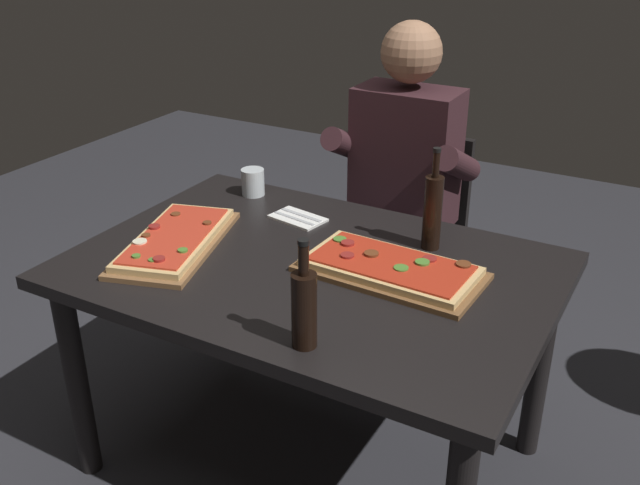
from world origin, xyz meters
TOP-DOWN VIEW (x-y plane):
  - ground_plane at (0.00, 0.00)m, footprint 6.40×6.40m
  - dining_table at (0.00, 0.00)m, footprint 1.40×0.96m
  - pizza_rectangular_front at (0.23, 0.05)m, footprint 0.53×0.29m
  - pizza_rectangular_left at (-0.43, -0.10)m, footprint 0.39×0.56m
  - wine_bottle_dark at (0.20, -0.38)m, footprint 0.06×0.06m
  - oil_bottle_amber at (0.26, 0.28)m, footprint 0.06×0.06m
  - tumbler_near_camera at (-0.46, 0.37)m, footprint 0.08×0.08m
  - napkin_cutlery_set at (-0.20, 0.26)m, footprint 0.20×0.14m
  - diner_chair at (-0.04, 0.86)m, footprint 0.44×0.44m
  - seated_diner at (-0.04, 0.74)m, footprint 0.53×0.41m

SIDE VIEW (x-z plane):
  - ground_plane at x=0.00m, z-range 0.00..0.00m
  - diner_chair at x=-0.04m, z-range 0.05..0.92m
  - dining_table at x=0.00m, z-range 0.27..1.01m
  - seated_diner at x=-0.04m, z-range 0.08..1.41m
  - napkin_cutlery_set at x=-0.20m, z-range 0.74..0.75m
  - pizza_rectangular_left at x=-0.43m, z-range 0.73..0.78m
  - pizza_rectangular_front at x=0.23m, z-range 0.74..0.78m
  - tumbler_near_camera at x=-0.46m, z-range 0.73..0.83m
  - wine_bottle_dark at x=0.20m, z-range 0.71..0.99m
  - oil_bottle_amber at x=0.26m, z-range 0.70..1.02m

